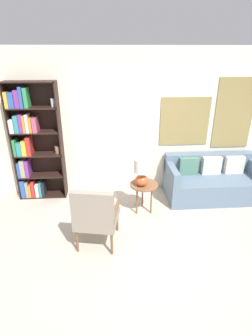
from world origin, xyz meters
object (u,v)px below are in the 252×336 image
object	(u,v)px
bookshelf	(31,145)
couch	(211,181)
armchair	(95,215)
table_lamp	(142,171)
side_table	(144,187)

from	to	relation	value
bookshelf	couch	world-z (taller)	bookshelf
armchair	table_lamp	xyz separation A→B (m)	(0.75, 0.81, 0.27)
armchair	couch	distance (m)	2.55
bookshelf	table_lamp	size ratio (longest dim) A/B	4.42
couch	side_table	size ratio (longest dim) A/B	3.23
bookshelf	table_lamp	bearing A→B (deg)	-21.05
bookshelf	table_lamp	world-z (taller)	bookshelf
bookshelf	couch	bearing A→B (deg)	-4.26
armchair	bookshelf	bearing A→B (deg)	127.46
armchair	couch	size ratio (longest dim) A/B	0.55
side_table	bookshelf	bearing A→B (deg)	160.56
table_lamp	side_table	bearing A→B (deg)	41.34
armchair	side_table	world-z (taller)	armchair
bookshelf	side_table	size ratio (longest dim) A/B	4.00
couch	table_lamp	size ratio (longest dim) A/B	3.57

